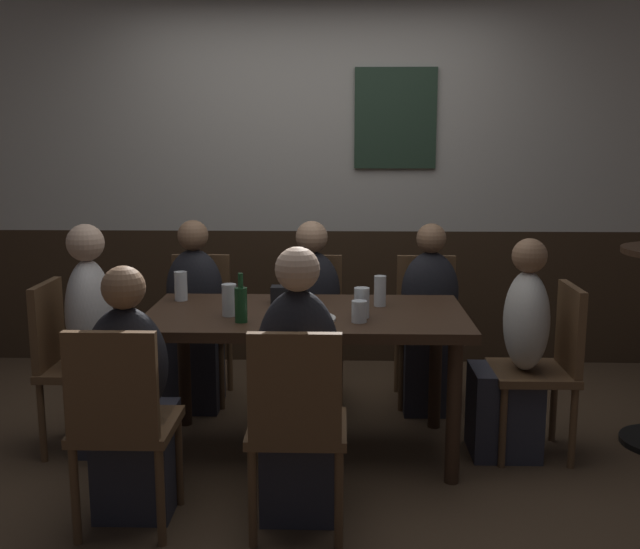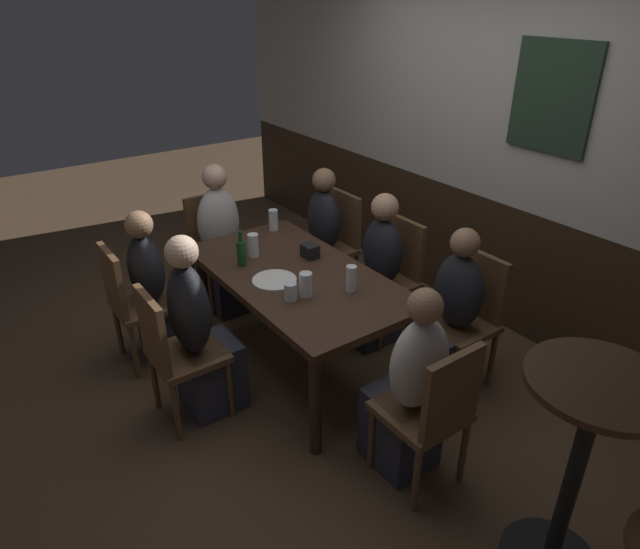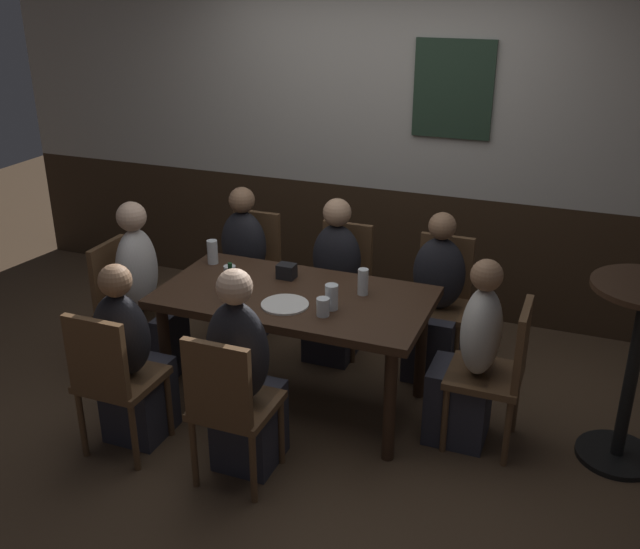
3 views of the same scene
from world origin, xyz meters
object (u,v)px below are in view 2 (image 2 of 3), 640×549
at_px(chair_mid_near, 174,350).
at_px(person_mid_far, 376,281).
at_px(person_right_far, 449,326).
at_px(side_bar_table, 577,465).
at_px(person_head_east, 409,396).
at_px(pint_glass_pale, 291,293).
at_px(person_left_far, 319,248).
at_px(chair_mid_far, 393,272).
at_px(highball_clear, 274,221).
at_px(tumbler_water, 306,286).
at_px(beer_bottle_green, 241,252).
at_px(chair_left_far, 335,240).
at_px(dining_table, 296,285).
at_px(chair_head_east, 432,409).
at_px(condiment_caddy, 310,251).
at_px(person_head_west, 223,250).
at_px(chair_right_far, 468,313).
at_px(person_mid_near, 200,341).
at_px(plate_white_large, 274,280).
at_px(person_left_near, 158,297).
at_px(pint_glass_amber, 351,280).
at_px(chair_left_near, 133,299).
at_px(chair_head_west, 214,244).
at_px(beer_glass_half, 253,247).

distance_m(chair_mid_near, person_mid_far, 1.52).
height_order(person_right_far, side_bar_table, person_right_far).
height_order(person_head_east, pint_glass_pale, person_head_east).
relative_size(person_head_east, person_left_far, 1.00).
distance_m(chair_mid_far, highball_clear, 0.96).
bearing_deg(tumbler_water, beer_bottle_green, -168.93).
height_order(person_left_far, side_bar_table, person_left_far).
bearing_deg(chair_left_far, dining_table, -50.00).
relative_size(chair_head_east, highball_clear, 5.63).
xyz_separation_m(pint_glass_pale, condiment_caddy, (-0.40, 0.41, 0.00)).
bearing_deg(person_head_west, chair_right_far, 25.51).
xyz_separation_m(chair_mid_far, person_mid_near, (-0.00, -1.52, -0.00)).
xyz_separation_m(highball_clear, plate_white_large, (0.70, -0.42, -0.06)).
height_order(person_head_west, person_left_far, person_head_west).
bearing_deg(chair_mid_near, dining_table, 90.00).
bearing_deg(condiment_caddy, person_left_near, -122.79).
distance_m(tumbler_water, pint_glass_pale, 0.10).
height_order(person_mid_near, pint_glass_amber, person_mid_near).
relative_size(dining_table, chair_left_near, 1.82).
xyz_separation_m(chair_left_far, person_head_west, (-0.35, -0.84, 0.00)).
relative_size(person_right_far, person_mid_near, 0.94).
xyz_separation_m(chair_left_far, person_left_near, (0.00, -1.51, -0.04)).
relative_size(person_right_far, pint_glass_pale, 10.73).
bearing_deg(person_head_east, beer_bottle_green, -170.63).
distance_m(chair_head_west, beer_glass_half, 0.90).
bearing_deg(chair_left_far, pint_glass_pale, -47.30).
height_order(dining_table, person_head_east, person_head_east).
bearing_deg(chair_mid_far, tumbler_water, -73.85).
bearing_deg(chair_left_near, person_head_west, 112.66).
bearing_deg(beer_bottle_green, person_mid_near, -56.85).
relative_size(person_head_east, person_left_near, 1.02).
height_order(chair_head_west, beer_bottle_green, beer_bottle_green).
distance_m(person_mid_near, plate_white_large, 0.57).
xyz_separation_m(chair_mid_near, person_left_far, (-0.70, 1.52, -0.03)).
height_order(person_left_near, beer_glass_half, person_left_near).
relative_size(chair_left_far, person_head_east, 0.79).
bearing_deg(tumbler_water, highball_clear, 159.37).
height_order(chair_right_far, person_left_near, person_left_near).
height_order(chair_mid_near, person_left_near, person_left_near).
relative_size(person_left_far, person_mid_near, 0.95).
relative_size(chair_right_far, person_mid_far, 0.79).
bearing_deg(beer_bottle_green, plate_white_large, 10.11).
distance_m(chair_head_west, side_bar_table, 3.11).
distance_m(dining_table, chair_mid_far, 0.85).
height_order(chair_right_far, person_mid_near, person_mid_near).
height_order(chair_mid_near, condiment_caddy, chair_mid_near).
distance_m(chair_head_east, chair_left_near, 2.10).
bearing_deg(chair_head_west, person_left_near, -52.84).
bearing_deg(pint_glass_amber, person_head_west, -174.28).
xyz_separation_m(dining_table, person_mid_far, (-0.00, 0.68, -0.18)).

